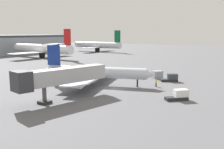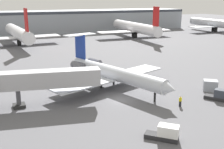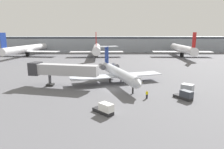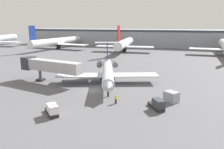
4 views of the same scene
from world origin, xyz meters
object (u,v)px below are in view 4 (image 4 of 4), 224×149
(baggage_tug_lead, at_px, (52,110))
(baggage_tug_trailing, at_px, (157,105))
(regional_jet, at_px, (108,71))
(parked_airliner_centre, at_px, (125,44))
(ground_crew_marshaller, at_px, (116,99))
(jet_bridge, at_px, (47,66))
(parked_airliner_west_mid, at_px, (58,41))
(cargo_container_uld, at_px, (171,97))

(baggage_tug_lead, distance_m, baggage_tug_trailing, 17.58)
(baggage_tug_lead, bearing_deg, regional_jet, 83.20)
(baggage_tug_trailing, distance_m, parked_airliner_centre, 75.98)
(ground_crew_marshaller, distance_m, baggage_tug_trailing, 7.61)
(jet_bridge, relative_size, parked_airliner_centre, 0.51)
(ground_crew_marshaller, distance_m, parked_airliner_west_mid, 93.15)
(jet_bridge, height_order, ground_crew_marshaller, jet_bridge)
(ground_crew_marshaller, distance_m, cargo_container_uld, 10.53)
(regional_jet, height_order, parked_airliner_west_mid, parked_airliner_west_mid)
(regional_jet, height_order, parked_airliner_centre, parked_airliner_centre)
(baggage_tug_lead, bearing_deg, baggage_tug_trailing, 24.80)
(ground_crew_marshaller, bearing_deg, cargo_container_uld, 21.98)
(baggage_tug_trailing, bearing_deg, cargo_container_uld, 64.39)
(jet_bridge, relative_size, ground_crew_marshaller, 10.59)
(ground_crew_marshaller, height_order, cargo_container_uld, cargo_container_uld)
(parked_airliner_west_mid, bearing_deg, jet_bridge, -61.71)
(cargo_container_uld, height_order, parked_airliner_centre, parked_airliner_centre)
(regional_jet, bearing_deg, jet_bridge, -165.59)
(ground_crew_marshaller, height_order, baggage_tug_trailing, baggage_tug_trailing)
(ground_crew_marshaller, bearing_deg, jet_bridge, 154.89)
(jet_bridge, relative_size, cargo_container_uld, 5.72)
(cargo_container_uld, bearing_deg, parked_airliner_centre, 110.56)
(cargo_container_uld, bearing_deg, jet_bridge, 169.51)
(regional_jet, relative_size, baggage_tug_trailing, 6.39)
(baggage_tug_trailing, distance_m, cargo_container_uld, 5.04)
(ground_crew_marshaller, height_order, parked_airliner_centre, parked_airliner_centre)
(regional_jet, height_order, ground_crew_marshaller, regional_jet)
(jet_bridge, xyz_separation_m, parked_airliner_west_mid, (-35.14, 65.29, -0.03))
(jet_bridge, distance_m, baggage_tug_trailing, 29.84)
(jet_bridge, height_order, baggage_tug_lead, jet_bridge)
(regional_jet, bearing_deg, parked_airliner_west_mid, 128.84)
(ground_crew_marshaller, relative_size, baggage_tug_trailing, 0.41)
(parked_airliner_centre, bearing_deg, regional_jet, -80.49)
(regional_jet, relative_size, baggage_tug_lead, 6.89)
(regional_jet, height_order, baggage_tug_lead, regional_jet)
(regional_jet, xyz_separation_m, ground_crew_marshaller, (5.85, -13.21, -2.13))
(regional_jet, distance_m, jet_bridge, 14.95)
(cargo_container_uld, distance_m, parked_airliner_centre, 72.40)
(jet_bridge, height_order, parked_airliner_centre, parked_airliner_centre)
(jet_bridge, xyz_separation_m, ground_crew_marshaller, (20.28, -9.50, -3.38))
(baggage_tug_lead, xyz_separation_m, cargo_container_uld, (18.14, 11.91, 0.15))
(regional_jet, bearing_deg, parked_airliner_centre, 99.51)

